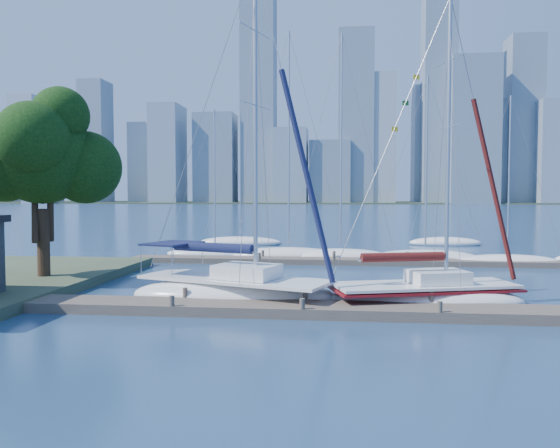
# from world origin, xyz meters

# --- Properties ---
(ground) EXTENTS (700.00, 700.00, 0.00)m
(ground) POSITION_xyz_m (0.00, 0.00, 0.00)
(ground) COLOR navy
(ground) RESTS_ON ground
(near_dock) EXTENTS (26.00, 2.00, 0.40)m
(near_dock) POSITION_xyz_m (0.00, 0.00, 0.20)
(near_dock) COLOR #463B33
(near_dock) RESTS_ON ground
(far_dock) EXTENTS (30.00, 1.80, 0.36)m
(far_dock) POSITION_xyz_m (2.00, 16.00, 0.18)
(far_dock) COLOR #463B33
(far_dock) RESTS_ON ground
(far_shore) EXTENTS (800.00, 100.00, 1.50)m
(far_shore) POSITION_xyz_m (0.00, 320.00, 0.00)
(far_shore) COLOR #38472D
(far_shore) RESTS_ON ground
(tree) EXTENTS (7.30, 6.68, 10.05)m
(tree) POSITION_xyz_m (-13.70, 5.37, 6.85)
(tree) COLOR #332216
(tree) RESTS_ON ground
(sailboat_navy) EXTENTS (9.55, 5.80, 15.07)m
(sailboat_navy) POSITION_xyz_m (-3.17, 2.16, 1.14)
(sailboat_navy) COLOR white
(sailboat_navy) RESTS_ON ground
(sailboat_maroon) EXTENTS (8.57, 4.82, 13.36)m
(sailboat_maroon) POSITION_xyz_m (4.93, 2.10, 1.06)
(sailboat_maroon) COLOR white
(sailboat_maroon) RESTS_ON ground
(bg_boat_0) EXTENTS (7.71, 2.69, 11.43)m
(bg_boat_0) POSITION_xyz_m (-8.02, 19.43, 0.23)
(bg_boat_0) COLOR white
(bg_boat_0) RESTS_ON ground
(bg_boat_1) EXTENTS (8.50, 3.77, 16.83)m
(bg_boat_1) POSITION_xyz_m (-2.32, 18.54, 0.32)
(bg_boat_1) COLOR white
(bg_boat_1) RESTS_ON ground
(bg_boat_2) EXTENTS (7.33, 2.54, 16.42)m
(bg_boat_2) POSITION_xyz_m (1.45, 18.13, 0.32)
(bg_boat_2) COLOR white
(bg_boat_2) RESTS_ON ground
(bg_boat_3) EXTENTS (7.64, 2.49, 13.31)m
(bg_boat_3) POSITION_xyz_m (7.39, 18.16, 0.28)
(bg_boat_3) COLOR white
(bg_boat_3) RESTS_ON ground
(bg_boat_4) EXTENTS (7.12, 2.45, 11.55)m
(bg_boat_4) POSITION_xyz_m (12.53, 16.69, 0.24)
(bg_boat_4) COLOR white
(bg_boat_4) RESTS_ON ground
(bg_boat_6) EXTENTS (8.13, 4.57, 12.74)m
(bg_boat_6) POSITION_xyz_m (-7.92, 29.52, 0.26)
(bg_boat_6) COLOR white
(bg_boat_6) RESTS_ON ground
(bg_boat_7) EXTENTS (6.95, 3.50, 14.17)m
(bg_boat_7) POSITION_xyz_m (11.19, 31.04, 0.29)
(bg_boat_7) COLOR white
(bg_boat_7) RESTS_ON ground
(skyline) EXTENTS (503.70, 51.31, 119.74)m
(skyline) POSITION_xyz_m (14.02, 290.45, 36.60)
(skyline) COLOR slate
(skyline) RESTS_ON ground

